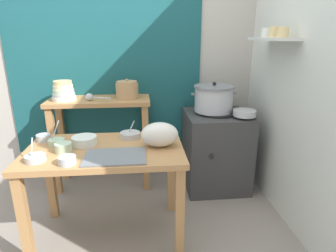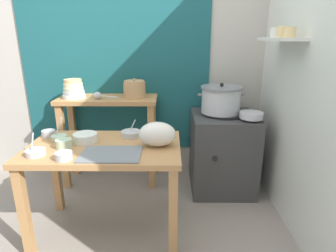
# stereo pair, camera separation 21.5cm
# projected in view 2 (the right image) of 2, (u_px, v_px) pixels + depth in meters

# --- Properties ---
(ground_plane) EXTENTS (9.00, 9.00, 0.00)m
(ground_plane) POSITION_uv_depth(u_px,v_px,m) (119.00, 231.00, 2.24)
(ground_plane) COLOR gray
(wall_back) EXTENTS (4.40, 0.12, 2.60)m
(wall_back) POSITION_uv_depth(u_px,v_px,m) (139.00, 53.00, 2.89)
(wall_back) COLOR #B2ADA3
(wall_back) RESTS_ON ground
(wall_right) EXTENTS (0.30, 3.20, 2.60)m
(wall_right) POSITION_uv_depth(u_px,v_px,m) (309.00, 61.00, 2.03)
(wall_right) COLOR silver
(wall_right) RESTS_ON ground
(prep_table) EXTENTS (1.10, 0.66, 0.72)m
(prep_table) POSITION_uv_depth(u_px,v_px,m) (105.00, 159.00, 2.07)
(prep_table) COLOR #B27F4C
(prep_table) RESTS_ON ground
(back_shelf_table) EXTENTS (0.96, 0.40, 0.90)m
(back_shelf_table) POSITION_uv_depth(u_px,v_px,m) (109.00, 119.00, 2.83)
(back_shelf_table) COLOR #B27F4C
(back_shelf_table) RESTS_ON ground
(stove_block) EXTENTS (0.60, 0.61, 0.78)m
(stove_block) POSITION_uv_depth(u_px,v_px,m) (222.00, 152.00, 2.78)
(stove_block) COLOR #383838
(stove_block) RESTS_ON ground
(steamer_pot) EXTENTS (0.43, 0.38, 0.28)m
(steamer_pot) POSITION_uv_depth(u_px,v_px,m) (221.00, 100.00, 2.64)
(steamer_pot) COLOR #B7BABF
(steamer_pot) RESTS_ON stove_block
(clay_pot) EXTENTS (0.21, 0.21, 0.19)m
(clay_pot) POSITION_uv_depth(u_px,v_px,m) (135.00, 89.00, 2.73)
(clay_pot) COLOR tan
(clay_pot) RESTS_ON back_shelf_table
(bowl_stack_enamel) EXTENTS (0.22, 0.22, 0.18)m
(bowl_stack_enamel) POSITION_uv_depth(u_px,v_px,m) (74.00, 90.00, 2.71)
(bowl_stack_enamel) COLOR silver
(bowl_stack_enamel) RESTS_ON back_shelf_table
(ladle) EXTENTS (0.24, 0.12, 0.07)m
(ladle) POSITION_uv_depth(u_px,v_px,m) (98.00, 95.00, 2.68)
(ladle) COLOR #B7BABF
(ladle) RESTS_ON back_shelf_table
(serving_tray) EXTENTS (0.40, 0.28, 0.01)m
(serving_tray) POSITION_uv_depth(u_px,v_px,m) (111.00, 154.00, 1.88)
(serving_tray) COLOR slate
(serving_tray) RESTS_ON prep_table
(plastic_bag) EXTENTS (0.27, 0.18, 0.18)m
(plastic_bag) POSITION_uv_depth(u_px,v_px,m) (157.00, 134.00, 2.01)
(plastic_bag) COLOR silver
(plastic_bag) RESTS_ON prep_table
(wide_pan) EXTENTS (0.21, 0.21, 0.05)m
(wide_pan) POSITION_uv_depth(u_px,v_px,m) (251.00, 115.00, 2.49)
(wide_pan) COLOR #B7BABF
(wide_pan) RESTS_ON stove_block
(prep_bowl_0) EXTENTS (0.11, 0.11, 0.06)m
(prep_bowl_0) POSITION_uv_depth(u_px,v_px,m) (64.00, 143.00, 1.98)
(prep_bowl_0) COLOR #B7D1AD
(prep_bowl_0) RESTS_ON prep_table
(prep_bowl_1) EXTENTS (0.12, 0.12, 0.18)m
(prep_bowl_1) POSITION_uv_depth(u_px,v_px,m) (59.00, 137.00, 2.13)
(prep_bowl_1) COLOR #B7D1AD
(prep_bowl_1) RESTS_ON prep_table
(prep_bowl_2) EXTENTS (0.15, 0.15, 0.05)m
(prep_bowl_2) POSITION_uv_depth(u_px,v_px,m) (156.00, 132.00, 2.24)
(prep_bowl_2) COLOR beige
(prep_bowl_2) RESTS_ON prep_table
(prep_bowl_3) EXTENTS (0.15, 0.15, 0.13)m
(prep_bowl_3) POSITION_uv_depth(u_px,v_px,m) (131.00, 133.00, 2.22)
(prep_bowl_3) COLOR #B7BABF
(prep_bowl_3) RESTS_ON prep_table
(prep_bowl_4) EXTENTS (0.13, 0.13, 0.15)m
(prep_bowl_4) POSITION_uv_depth(u_px,v_px,m) (35.00, 152.00, 1.86)
(prep_bowl_4) COLOR #B7BABF
(prep_bowl_4) RESTS_ON prep_table
(prep_bowl_5) EXTENTS (0.11, 0.11, 0.05)m
(prep_bowl_5) POSITION_uv_depth(u_px,v_px,m) (64.00, 156.00, 1.80)
(prep_bowl_5) COLOR #B7BABF
(prep_bowl_5) RESTS_ON prep_table
(prep_bowl_6) EXTENTS (0.18, 0.18, 0.06)m
(prep_bowl_6) POSITION_uv_depth(u_px,v_px,m) (85.00, 137.00, 2.10)
(prep_bowl_6) COLOR silver
(prep_bowl_6) RESTS_ON prep_table
(prep_bowl_7) EXTENTS (0.10, 0.10, 0.05)m
(prep_bowl_7) POSITION_uv_depth(u_px,v_px,m) (49.00, 133.00, 2.21)
(prep_bowl_7) COLOR #B7BABF
(prep_bowl_7) RESTS_ON prep_table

